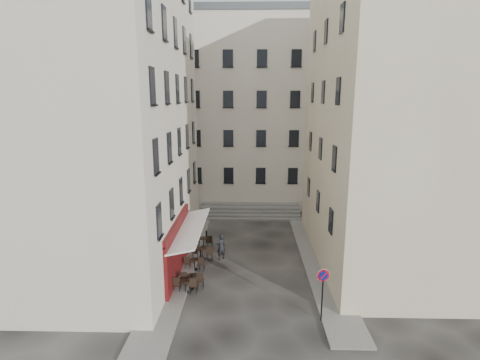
{
  "coord_description": "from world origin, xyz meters",
  "views": [
    {
      "loc": [
        -0.08,
        -20.3,
        10.75
      ],
      "look_at": [
        -0.68,
        4.0,
        5.3
      ],
      "focal_mm": 28.0,
      "sensor_mm": 36.0,
      "label": 1
    }
  ],
  "objects_px": {
    "no_parking_sign": "(323,285)",
    "bistro_table_b": "(192,280)",
    "bistro_table_a": "(185,285)",
    "pedestrian": "(221,247)"
  },
  "relations": [
    {
      "from": "no_parking_sign",
      "to": "bistro_table_b",
      "type": "relative_size",
      "value": 2.0
    },
    {
      "from": "bistro_table_a",
      "to": "bistro_table_b",
      "type": "relative_size",
      "value": 0.98
    },
    {
      "from": "bistro_table_a",
      "to": "bistro_table_b",
      "type": "height_order",
      "value": "bistro_table_b"
    },
    {
      "from": "no_parking_sign",
      "to": "pedestrian",
      "type": "height_order",
      "value": "no_parking_sign"
    },
    {
      "from": "no_parking_sign",
      "to": "bistro_table_a",
      "type": "xyz_separation_m",
      "value": [
        -7.09,
        2.48,
        -1.44
      ]
    },
    {
      "from": "bistro_table_a",
      "to": "pedestrian",
      "type": "relative_size",
      "value": 0.74
    },
    {
      "from": "bistro_table_a",
      "to": "pedestrian",
      "type": "bearing_deg",
      "value": 69.53
    },
    {
      "from": "bistro_table_b",
      "to": "bistro_table_a",
      "type": "bearing_deg",
      "value": -116.19
    },
    {
      "from": "bistro_table_a",
      "to": "pedestrian",
      "type": "distance_m",
      "value": 4.79
    },
    {
      "from": "no_parking_sign",
      "to": "bistro_table_b",
      "type": "xyz_separation_m",
      "value": [
        -6.8,
        3.07,
        -1.43
      ]
    }
  ]
}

